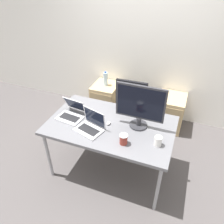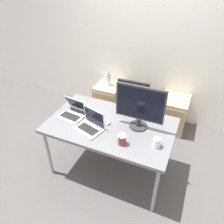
{
  "view_description": "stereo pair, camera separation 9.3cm",
  "coord_description": "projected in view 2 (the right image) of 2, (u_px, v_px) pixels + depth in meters",
  "views": [
    {
      "loc": [
        0.76,
        -1.93,
        2.42
      ],
      "look_at": [
        0.0,
        0.05,
        0.93
      ],
      "focal_mm": 35.0,
      "sensor_mm": 36.0,
      "label": 1
    },
    {
      "loc": [
        0.84,
        -1.89,
        2.42
      ],
      "look_at": [
        0.0,
        0.05,
        0.93
      ],
      "focal_mm": 35.0,
      "sensor_mm": 36.0,
      "label": 2
    }
  ],
  "objects": [
    {
      "name": "desk",
      "position": [
        111.0,
        127.0,
        2.67
      ],
      "size": [
        1.52,
        0.91,
        0.78
      ],
      "color": "slate",
      "rests_on": "ground_plane"
    },
    {
      "name": "cabinet_left",
      "position": [
        109.0,
        99.0,
        4.04
      ],
      "size": [
        0.44,
        0.5,
        0.58
      ],
      "color": "tan",
      "rests_on": "ground_plane"
    },
    {
      "name": "laptop_right",
      "position": [
        72.0,
        112.0,
        2.76
      ],
      "size": [
        0.34,
        0.35,
        0.22
      ],
      "color": "silver",
      "rests_on": "desk"
    },
    {
      "name": "monitor",
      "position": [
        140.0,
        107.0,
        2.44
      ],
      "size": [
        0.57,
        0.21,
        0.54
      ],
      "color": "#2D2D33",
      "rests_on": "desk"
    },
    {
      "name": "mouse",
      "position": [
        109.0,
        123.0,
        2.63
      ],
      "size": [
        0.04,
        0.06,
        0.03
      ],
      "color": "silver",
      "rests_on": "desk"
    },
    {
      "name": "wall_back",
      "position": [
        149.0,
        44.0,
        3.48
      ],
      "size": [
        10.0,
        0.05,
        2.6
      ],
      "color": "white",
      "rests_on": "ground_plane"
    },
    {
      "name": "cabinet_right",
      "position": [
        173.0,
        114.0,
        3.66
      ],
      "size": [
        0.44,
        0.5,
        0.58
      ],
      "color": "tan",
      "rests_on": "ground_plane"
    },
    {
      "name": "water_bottle",
      "position": [
        109.0,
        79.0,
        3.8
      ],
      "size": [
        0.08,
        0.08,
        0.25
      ],
      "color": "silver",
      "rests_on": "cabinet_left"
    },
    {
      "name": "office_chair",
      "position": [
        135.0,
        115.0,
        3.43
      ],
      "size": [
        0.56,
        0.57,
        1.08
      ],
      "color": "#232326",
      "rests_on": "ground_plane"
    },
    {
      "name": "coffee_cup_brown",
      "position": [
        122.0,
        140.0,
        2.33
      ],
      "size": [
        0.09,
        0.09,
        0.12
      ],
      "color": "maroon",
      "rests_on": "desk"
    },
    {
      "name": "ground_plane",
      "position": [
        111.0,
        167.0,
        3.09
      ],
      "size": [
        14.0,
        14.0,
        0.0
      ],
      "primitive_type": "plane",
      "color": "#514C4C"
    },
    {
      "name": "laptop_left",
      "position": [
        90.0,
        125.0,
        2.54
      ],
      "size": [
        0.36,
        0.32,
        0.24
      ],
      "color": "silver",
      "rests_on": "desk"
    },
    {
      "name": "coffee_cup_white",
      "position": [
        157.0,
        142.0,
        2.3
      ],
      "size": [
        0.08,
        0.08,
        0.11
      ],
      "color": "white",
      "rests_on": "desk"
    }
  ]
}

